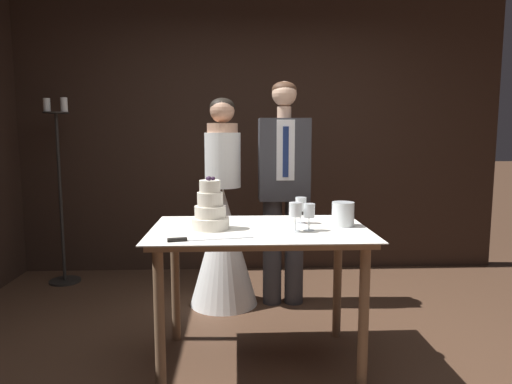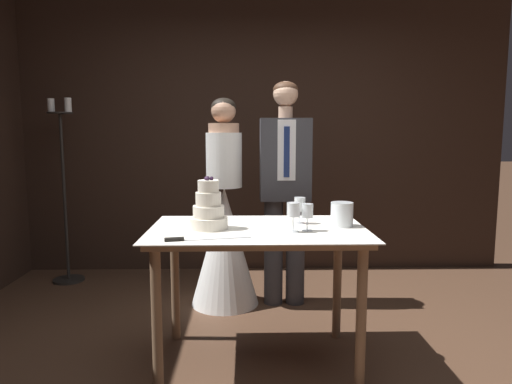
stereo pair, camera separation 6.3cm
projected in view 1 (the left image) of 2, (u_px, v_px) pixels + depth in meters
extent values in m
plane|color=#4C3323|center=(274.00, 379.00, 2.56)|extent=(40.00, 40.00, 0.00)
cube|color=black|center=(257.00, 126.00, 4.54)|extent=(4.85, 0.12, 2.89)
cylinder|color=#8E6B4C|center=(160.00, 322.00, 2.38)|extent=(0.06, 0.06, 0.78)
cylinder|color=#8E6B4C|center=(364.00, 318.00, 2.43)|extent=(0.06, 0.06, 0.78)
cylinder|color=#8E6B4C|center=(175.00, 283.00, 3.01)|extent=(0.06, 0.06, 0.78)
cylinder|color=#8E6B4C|center=(337.00, 281.00, 3.05)|extent=(0.06, 0.06, 0.78)
cube|color=#8E6B4C|center=(260.00, 232.00, 2.67)|extent=(1.20, 0.75, 0.03)
cube|color=white|center=(260.00, 229.00, 2.66)|extent=(1.26, 0.81, 0.01)
cylinder|color=silver|center=(210.00, 223.00, 2.64)|extent=(0.22, 0.22, 0.07)
cylinder|color=silver|center=(210.00, 212.00, 2.63)|extent=(0.18, 0.18, 0.07)
cylinder|color=silver|center=(210.00, 199.00, 2.62)|extent=(0.15, 0.15, 0.08)
cylinder|color=silver|center=(210.00, 186.00, 2.61)|extent=(0.12, 0.12, 0.07)
sphere|color=#2D1933|center=(213.00, 179.00, 2.61)|extent=(0.02, 0.02, 0.02)
sphere|color=#2D1933|center=(209.00, 178.00, 2.63)|extent=(0.02, 0.02, 0.02)
sphere|color=#2D1933|center=(208.00, 179.00, 2.60)|extent=(0.02, 0.02, 0.02)
sphere|color=#2D1933|center=(209.00, 179.00, 2.59)|extent=(0.02, 0.02, 0.02)
cube|color=silver|center=(221.00, 239.00, 2.38)|extent=(0.35, 0.09, 0.00)
cylinder|color=black|center=(177.00, 240.00, 2.32)|extent=(0.10, 0.04, 0.02)
cylinder|color=silver|center=(309.00, 230.00, 2.59)|extent=(0.06, 0.06, 0.00)
cylinder|color=silver|center=(309.00, 224.00, 2.59)|extent=(0.01, 0.01, 0.07)
cylinder|color=silver|center=(309.00, 210.00, 2.58)|extent=(0.07, 0.07, 0.08)
cylinder|color=silver|center=(295.00, 231.00, 2.56)|extent=(0.07, 0.07, 0.00)
cylinder|color=silver|center=(295.00, 224.00, 2.55)|extent=(0.01, 0.01, 0.08)
cylinder|color=silver|center=(295.00, 209.00, 2.54)|extent=(0.07, 0.07, 0.08)
cylinder|color=silver|center=(301.00, 223.00, 2.80)|extent=(0.06, 0.06, 0.00)
cylinder|color=silver|center=(301.00, 217.00, 2.80)|extent=(0.01, 0.01, 0.08)
cylinder|color=silver|center=(301.00, 204.00, 2.79)|extent=(0.07, 0.07, 0.08)
cylinder|color=maroon|center=(301.00, 208.00, 2.79)|extent=(0.06, 0.06, 0.03)
cylinder|color=silver|center=(343.00, 214.00, 2.71)|extent=(0.13, 0.13, 0.14)
cylinder|color=white|center=(343.00, 221.00, 2.72)|extent=(0.06, 0.06, 0.06)
sphere|color=#F9CC4C|center=(343.00, 213.00, 2.71)|extent=(0.02, 0.02, 0.02)
cone|color=white|center=(223.00, 246.00, 3.63)|extent=(0.54, 0.54, 0.95)
cylinder|color=white|center=(223.00, 160.00, 3.55)|extent=(0.28, 0.28, 0.43)
cylinder|color=tan|center=(222.00, 128.00, 3.52)|extent=(0.24, 0.24, 0.07)
sphere|color=tan|center=(222.00, 111.00, 3.50)|extent=(0.19, 0.19, 0.19)
ellipsoid|color=black|center=(222.00, 107.00, 3.51)|extent=(0.19, 0.19, 0.14)
cylinder|color=#38383D|center=(272.00, 252.00, 3.66)|extent=(0.15, 0.15, 0.85)
cylinder|color=#38383D|center=(294.00, 252.00, 3.67)|extent=(0.15, 0.15, 0.85)
cube|color=#38383D|center=(284.00, 159.00, 3.57)|extent=(0.39, 0.24, 0.64)
cube|color=white|center=(286.00, 150.00, 3.44)|extent=(0.14, 0.01, 0.46)
cube|color=navy|center=(286.00, 152.00, 3.43)|extent=(0.04, 0.01, 0.38)
cylinder|color=#DBAD8E|center=(284.00, 113.00, 3.52)|extent=(0.11, 0.11, 0.09)
sphere|color=#DBAD8E|center=(284.00, 94.00, 3.50)|extent=(0.19, 0.19, 0.19)
ellipsoid|color=#472D1E|center=(284.00, 90.00, 3.51)|extent=(0.19, 0.19, 0.13)
cylinder|color=black|center=(65.00, 281.00, 4.23)|extent=(0.28, 0.28, 0.02)
cylinder|color=black|center=(61.00, 199.00, 4.13)|extent=(0.03, 0.03, 1.52)
cylinder|color=black|center=(56.00, 113.00, 4.03)|extent=(0.22, 0.22, 0.01)
cylinder|color=white|center=(47.00, 105.00, 4.02)|extent=(0.06, 0.06, 0.12)
cylinder|color=white|center=(64.00, 105.00, 4.03)|extent=(0.06, 0.06, 0.13)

